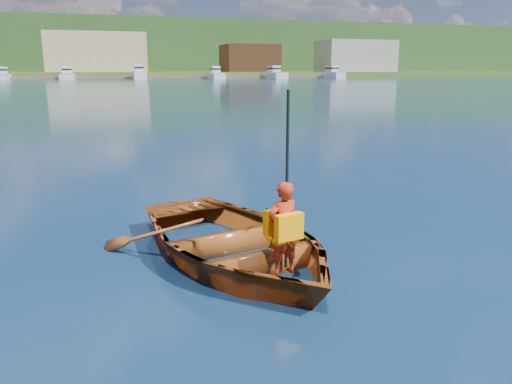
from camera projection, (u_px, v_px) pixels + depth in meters
The scene contains 8 objects.
ground at pixel (263, 256), 6.61m from camera, with size 600.00×600.00×0.00m.
rowboat at pixel (234, 241), 6.43m from camera, with size 3.67×4.46×0.80m.
child_paddler at pixel (283, 227), 5.66m from camera, with size 0.45×0.41×2.09m.
shoreline at pixel (112, 53), 225.10m from camera, with size 400.00×140.00×22.00m.
dock at pixel (90, 78), 142.78m from camera, with size 160.04×6.07×0.80m.
waterfront_buildings at pixel (88, 53), 156.77m from camera, with size 202.00×16.00×14.00m.
marina_yachts at pixel (119, 74), 140.37m from camera, with size 144.01×13.70×4.43m.
hillside_trees at pixel (132, 37), 224.38m from camera, with size 279.68×89.45×24.19m.
Camera 1 is at (-1.82, -5.95, 2.39)m, focal length 35.00 mm.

